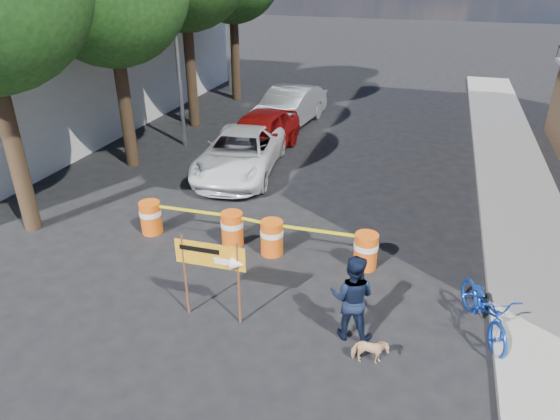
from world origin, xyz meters
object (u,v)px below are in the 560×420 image
Objects in this scene: bicycle at (489,287)px; sedan_red at (259,134)px; barrel_far_left at (151,217)px; pedestrian at (352,298)px; sedan_silver at (289,107)px; dog at (370,351)px; suv_white at (240,153)px; barrel_mid_right at (272,237)px; barrel_mid_left at (232,228)px; detour_sign at (219,263)px; barrel_far_right at (366,250)px.

bicycle is 0.43× the size of sedan_red.
pedestrian is at bearing -23.17° from barrel_far_left.
sedan_silver is at bearing 102.34° from bicycle.
barrel_far_left reaches higher than dog.
barrel_mid_right is at bearing -67.49° from suv_white.
barrel_mid_left is 5.17m from dog.
barrel_far_left is 10.50m from sedan_silver.
sedan_red is at bearing 112.20° from barrel_mid_right.
detour_sign is 13.53m from sedan_silver.
barrel_mid_right is at bearing -63.97° from sedan_red.
dog is (3.06, -0.35, -1.10)m from detour_sign.
barrel_mid_right is at bearing -6.47° from barrel_mid_left.
barrel_far_left is 1.00× the size of barrel_mid_right.
bicycle is (2.47, 0.93, 0.14)m from pedestrian.
detour_sign reaches higher than sedan_red.
dog is (6.34, -3.17, -0.19)m from barrel_far_left.
suv_white is (-5.03, 4.65, 0.26)m from barrel_far_right.
suv_white is (-7.60, 6.24, -0.32)m from bicycle.
barrel_far_left is at bearing -106.27° from suv_white.
dog is at bearing -79.72° from barrel_far_right.
dog is at bearing -38.91° from barrel_mid_left.
suv_white is at bearing 137.24° from barrel_far_right.
pedestrian is at bearing -45.42° from barrel_mid_right.
barrel_mid_left is 6.26m from bicycle.
barrel_mid_left is at bearing 173.53° from barrel_mid_right.
suv_white is 1.08× the size of sedan_red.
barrel_far_left is 2.32m from barrel_mid_left.
pedestrian is at bearing -61.77° from suv_white.
pedestrian is 2.65m from bicycle.
bicycle is 0.40× the size of suv_white.
barrel_mid_left is 3.18m from detour_sign.
sedan_silver reaches higher than sedan_red.
sedan_red is at bearing 83.62° from barrel_far_left.
suv_white reaches higher than barrel_mid_left.
sedan_red is (-2.55, 9.39, -0.55)m from detour_sign.
bicycle is at bearing -10.71° from barrel_far_left.
pedestrian is at bearing -56.73° from sedan_red.
barrel_far_left is 5.77m from barrel_far_right.
barrel_mid_left is at bearing 144.70° from bicycle.
barrel_far_right is 0.19× the size of sedan_red.
sedan_silver is at bearing 115.71° from barrel_far_right.
barrel_far_right is at bearing -50.07° from suv_white.
detour_sign is 2.64m from pedestrian.
detour_sign is at bearing -40.59° from barrel_far_left.
sedan_silver is (-1.59, 10.39, 0.36)m from barrel_mid_left.
barrel_mid_right is at bearing -44.88° from pedestrian.
detour_sign reaches higher than barrel_far_right.
sedan_red reaches higher than barrel_mid_right.
barrel_far_left is 0.43× the size of bicycle.
barrel_far_right is at bearing 128.32° from bicycle.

